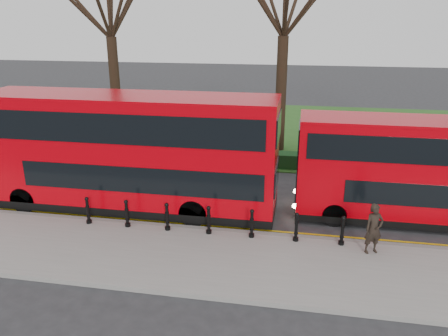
% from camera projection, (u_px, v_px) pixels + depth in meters
% --- Properties ---
extents(ground, '(120.00, 120.00, 0.00)m').
position_uv_depth(ground, '(211.00, 220.00, 16.92)').
color(ground, '#28282B').
rests_on(ground, ground).
extents(pavement, '(60.00, 4.00, 0.15)m').
position_uv_depth(pavement, '(192.00, 258.00, 14.11)').
color(pavement, gray).
rests_on(pavement, ground).
extents(kerb, '(60.00, 0.25, 0.16)m').
position_uv_depth(kerb, '(205.00, 230.00, 15.97)').
color(kerb, slate).
rests_on(kerb, ground).
extents(grass_verge, '(60.00, 18.00, 0.06)m').
position_uv_depth(grass_verge, '(254.00, 128.00, 30.87)').
color(grass_verge, '#25521B').
rests_on(grass_verge, ground).
extents(hedge, '(60.00, 0.90, 0.80)m').
position_uv_depth(hedge, '(237.00, 158.00, 23.12)').
color(hedge, black).
rests_on(hedge, ground).
extents(yellow_line_outer, '(60.00, 0.10, 0.01)m').
position_uv_depth(yellow_line_outer, '(207.00, 228.00, 16.27)').
color(yellow_line_outer, yellow).
rests_on(yellow_line_outer, ground).
extents(yellow_line_inner, '(60.00, 0.10, 0.01)m').
position_uv_depth(yellow_line_inner, '(208.00, 226.00, 16.46)').
color(yellow_line_inner, yellow).
rests_on(yellow_line_inner, ground).
extents(bollard_row, '(9.34, 0.15, 1.00)m').
position_uv_depth(bollard_row, '(209.00, 220.00, 15.42)').
color(bollard_row, black).
rests_on(bollard_row, pavement).
extents(bus_lead, '(11.71, 2.69, 4.66)m').
position_uv_depth(bus_lead, '(129.00, 153.00, 17.29)').
color(bus_lead, '#B8000A').
rests_on(bus_lead, ground).
extents(bus_rear, '(9.97, 2.29, 3.96)m').
position_uv_depth(bus_rear, '(433.00, 173.00, 16.18)').
color(bus_rear, '#B8000A').
rests_on(bus_rear, ground).
extents(pedestrian, '(0.73, 0.62, 1.70)m').
position_uv_depth(pedestrian, '(374.00, 229.00, 14.05)').
color(pedestrian, black).
rests_on(pedestrian, pavement).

